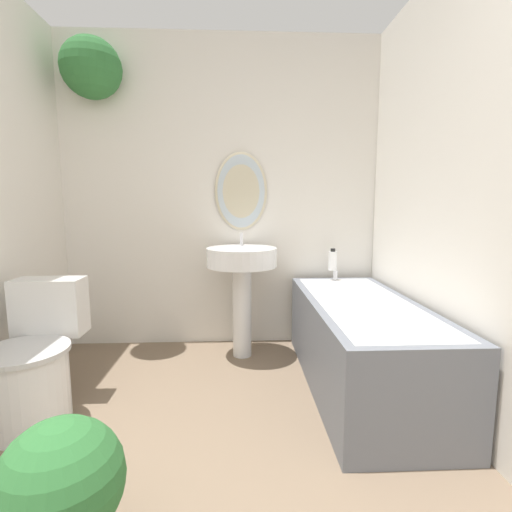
# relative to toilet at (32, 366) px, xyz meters

# --- Properties ---
(wall_back) EXTENTS (2.56, 0.42, 2.40)m
(wall_back) POSITION_rel_toilet_xyz_m (0.79, 1.07, 1.07)
(wall_back) COLOR silver
(wall_back) RESTS_ON ground_plane
(wall_right) EXTENTS (0.06, 2.83, 2.40)m
(wall_right) POSITION_rel_toilet_xyz_m (2.19, -0.28, 0.91)
(wall_right) COLOR silver
(wall_right) RESTS_ON ground_plane
(toilet) EXTENTS (0.43, 0.59, 0.71)m
(toilet) POSITION_rel_toilet_xyz_m (0.00, 0.00, 0.00)
(toilet) COLOR white
(toilet) RESTS_ON ground_plane
(pedestal_sink) EXTENTS (0.51, 0.51, 0.91)m
(pedestal_sink) POSITION_rel_toilet_xyz_m (1.10, 0.78, 0.35)
(pedestal_sink) COLOR white
(pedestal_sink) RESTS_ON ground_plane
(bathtub) EXTENTS (0.64, 1.50, 0.62)m
(bathtub) POSITION_rel_toilet_xyz_m (1.82, 0.27, -0.01)
(bathtub) COLOR slate
(bathtub) RESTS_ON ground_plane
(shampoo_bottle) EXTENTS (0.07, 0.07, 0.17)m
(shampoo_bottle) POSITION_rel_toilet_xyz_m (1.80, 0.93, 0.40)
(shampoo_bottle) COLOR white
(shampoo_bottle) RESTS_ON bathtub
(potted_plant) EXTENTS (0.37, 0.37, 0.49)m
(potted_plant) POSITION_rel_toilet_xyz_m (0.55, -0.87, 0.00)
(potted_plant) COLOR #47474C
(potted_plant) RESTS_ON ground_plane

